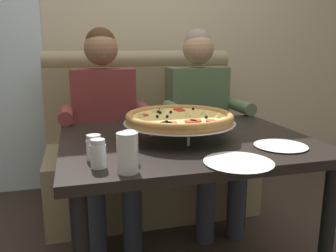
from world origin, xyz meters
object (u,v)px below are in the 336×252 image
at_px(diner_right, 202,115).
at_px(shaker_oregano, 98,156).
at_px(drinking_glass, 128,155).
at_px(plate_near_left, 281,144).
at_px(pizza, 179,118).
at_px(shaker_pepper_flakes, 130,148).
at_px(booth_bench, 147,152).
at_px(diner_left, 105,120).
at_px(shaker_parmesan, 94,149).
at_px(plate_near_right, 238,161).
at_px(dining_table, 186,157).

relative_size(diner_right, shaker_oregano, 12.32).
height_order(shaker_oregano, drinking_glass, drinking_glass).
height_order(shaker_oregano, plate_near_left, shaker_oregano).
height_order(pizza, plate_near_left, pizza).
xyz_separation_m(shaker_pepper_flakes, shaker_oregano, (-0.12, -0.05, -0.00)).
xyz_separation_m(booth_bench, plate_near_left, (0.34, -1.16, 0.35)).
bearing_deg(diner_left, shaker_pepper_flakes, -89.22).
xyz_separation_m(pizza, shaker_pepper_flakes, (-0.28, -0.27, -0.05)).
xyz_separation_m(shaker_parmesan, plate_near_right, (0.51, -0.18, -0.03)).
bearing_deg(plate_near_left, diner_left, 126.61).
distance_m(dining_table, diner_left, 0.73).
xyz_separation_m(diner_right, shaker_pepper_flakes, (-0.63, -0.91, 0.07)).
xyz_separation_m(diner_right, shaker_oregano, (-0.75, -0.96, 0.07)).
relative_size(shaker_oregano, plate_near_right, 0.40).
xyz_separation_m(dining_table, diner_left, (-0.32, 0.66, 0.07)).
relative_size(booth_bench, plate_near_left, 6.30).
xyz_separation_m(booth_bench, shaker_oregano, (-0.43, -1.23, 0.38)).
distance_m(plate_near_right, drinking_glass, 0.41).
distance_m(diner_right, drinking_glass, 1.23).
xyz_separation_m(diner_left, shaker_parmesan, (-0.12, -0.87, 0.07)).
height_order(diner_left, shaker_pepper_flakes, diner_left).
distance_m(pizza, plate_near_right, 0.43).
height_order(diner_right, plate_near_left, diner_right).
distance_m(plate_near_left, plate_near_right, 0.31).
bearing_deg(booth_bench, diner_left, -140.33).
bearing_deg(plate_near_left, diner_right, 91.50).
relative_size(dining_table, plate_near_right, 4.44).
distance_m(diner_left, shaker_oregano, 0.97).
bearing_deg(diner_left, shaker_oregano, -96.33).
xyz_separation_m(diner_right, shaker_parmesan, (-0.76, -0.87, 0.07)).
bearing_deg(diner_right, plate_near_left, -88.50).
bearing_deg(shaker_parmesan, booth_bench, 68.92).
bearing_deg(diner_left, drinking_glass, -90.78).
distance_m(diner_left, plate_near_left, 1.12).
relative_size(booth_bench, diner_left, 1.12).
bearing_deg(booth_bench, pizza, -92.08).
bearing_deg(plate_near_left, shaker_parmesan, 177.83).
bearing_deg(dining_table, plate_near_right, -79.76).
bearing_deg(booth_bench, shaker_pepper_flakes, -104.69).
xyz_separation_m(booth_bench, pizza, (-0.03, -0.91, 0.43)).
distance_m(shaker_parmesan, plate_near_left, 0.78).
distance_m(shaker_pepper_flakes, shaker_oregano, 0.13).
height_order(diner_left, shaker_parmesan, diner_left).
xyz_separation_m(diner_right, pizza, (-0.35, -0.64, 0.12)).
bearing_deg(drinking_glass, shaker_oregano, 140.52).
bearing_deg(diner_right, dining_table, -116.09).
height_order(pizza, shaker_parmesan, pizza).
distance_m(diner_right, plate_near_right, 1.08).
bearing_deg(dining_table, plate_near_left, -34.88).
distance_m(diner_left, drinking_glass, 1.04).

